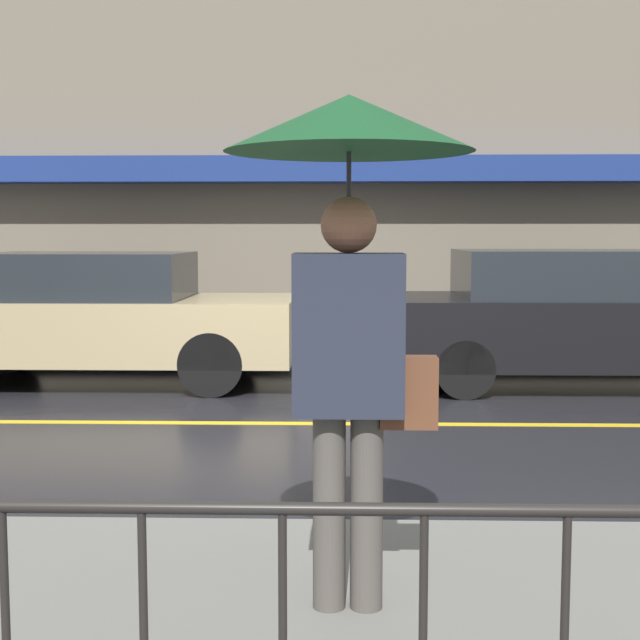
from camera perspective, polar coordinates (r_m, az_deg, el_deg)
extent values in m
plane|color=black|center=(8.16, -3.61, -6.62)|extent=(80.00, 80.00, 0.00)
cube|color=slate|center=(11.98, -1.95, -2.43)|extent=(28.00, 1.62, 0.12)
cube|color=gold|center=(8.16, -3.61, -6.60)|extent=(25.20, 0.12, 0.01)
cube|color=#706656|center=(12.89, -1.73, 11.36)|extent=(28.00, 0.30, 6.06)
cube|color=navy|center=(12.43, -1.83, 9.60)|extent=(16.80, 0.55, 0.35)
cylinder|color=black|center=(2.51, -15.63, -11.45)|extent=(12.00, 0.04, 0.04)
cylinder|color=#4C4742|center=(3.87, 0.59, -12.11)|extent=(0.14, 0.14, 0.85)
cylinder|color=#4C4742|center=(3.87, 3.00, -12.12)|extent=(0.14, 0.14, 0.85)
cube|color=#232838|center=(3.71, 1.83, -0.88)|extent=(0.46, 0.28, 0.67)
sphere|color=#AB6D4E|center=(3.69, 1.85, 6.10)|extent=(0.23, 0.23, 0.23)
cylinder|color=#262628|center=(3.69, 1.85, 4.90)|extent=(0.02, 0.02, 0.75)
cone|color=#144723|center=(3.72, 1.87, 12.47)|extent=(1.03, 1.03, 0.23)
cube|color=brown|center=(3.76, 5.68, -4.61)|extent=(0.24, 0.12, 0.30)
cube|color=tan|center=(10.53, -13.73, -0.50)|extent=(4.41, 1.83, 0.70)
cube|color=#1E2328|center=(10.53, -14.73, 2.78)|extent=(2.29, 1.69, 0.52)
cylinder|color=black|center=(11.08, -5.76, -1.62)|extent=(0.69, 0.22, 0.69)
cylinder|color=black|center=(9.50, -7.00, -2.82)|extent=(0.69, 0.22, 0.69)
cylinder|color=black|center=(11.74, -19.11, -1.49)|extent=(0.69, 0.22, 0.69)
cube|color=black|center=(10.50, 16.33, -0.59)|extent=(4.57, 1.93, 0.75)
cube|color=#1E2328|center=(10.41, 15.45, 2.89)|extent=(2.38, 1.78, 0.52)
cylinder|color=black|center=(11.12, 8.06, -1.79)|extent=(0.62, 0.22, 0.62)
cylinder|color=black|center=(9.43, 9.24, -3.12)|extent=(0.62, 0.22, 0.62)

